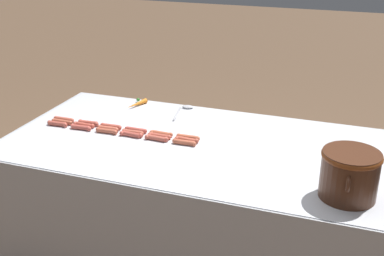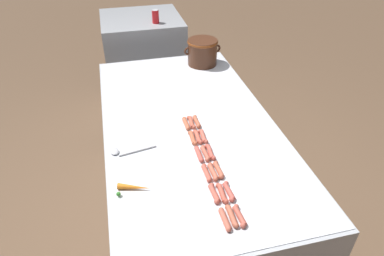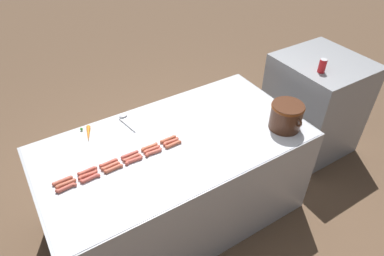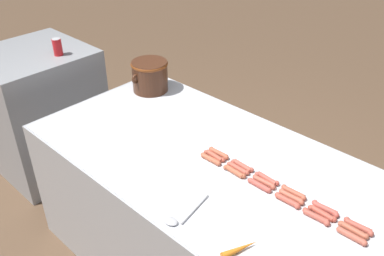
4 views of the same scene
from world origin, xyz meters
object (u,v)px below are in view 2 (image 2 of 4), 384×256
at_px(hot_dog_2, 207,173).
at_px(back_cabinet, 145,64).
at_px(hot_dog_5, 186,123).
at_px(hot_dog_9, 205,153).
at_px(hot_dog_11, 191,122).
at_px(hot_dog_15, 210,152).
at_px(hot_dog_1, 214,193).
at_px(hot_dog_7, 222,193).
at_px(hot_dog_16, 203,136).
at_px(soda_can, 155,16).
at_px(hot_dog_0, 225,219).
at_px(hot_dog_12, 240,216).
at_px(serving_spoon, 122,151).
at_px(hot_dog_6, 232,216).
at_px(carrot, 134,188).
at_px(hot_dog_14, 219,170).
at_px(hot_dog_10, 198,137).
at_px(hot_dog_17, 197,122).
at_px(hot_dog_3, 199,154).
at_px(bean_pot, 202,51).
at_px(hot_dog_8, 213,172).
at_px(hot_dog_4, 193,138).
at_px(hot_dog_13, 229,191).

bearing_deg(hot_dog_2, back_cabinet, 91.85).
xyz_separation_m(hot_dog_5, hot_dog_9, (0.04, -0.31, 0.00)).
distance_m(hot_dog_11, hot_dog_15, 0.32).
xyz_separation_m(hot_dog_1, hot_dog_5, (-0.00, 0.62, 0.00)).
distance_m(hot_dog_5, hot_dog_7, 0.63).
xyz_separation_m(hot_dog_16, soda_can, (-0.02, 1.69, 0.20)).
relative_size(hot_dog_0, soda_can, 1.09).
height_order(hot_dog_12, serving_spoon, hot_dog_12).
height_order(hot_dog_6, carrot, carrot).
bearing_deg(serving_spoon, hot_dog_2, -35.19).
bearing_deg(soda_can, hot_dog_14, -89.51).
relative_size(hot_dog_10, soda_can, 1.09).
distance_m(hot_dog_17, soda_can, 1.54).
height_order(hot_dog_1, hot_dog_2, same).
distance_m(hot_dog_6, hot_dog_14, 0.31).
height_order(hot_dog_9, soda_can, soda_can).
bearing_deg(hot_dog_5, hot_dog_10, -76.63).
relative_size(hot_dog_11, hot_dog_14, 1.00).
relative_size(hot_dog_14, serving_spoon, 0.51).
bearing_deg(serving_spoon, carrot, -83.97).
bearing_deg(hot_dog_0, hot_dog_3, 89.69).
distance_m(bean_pot, serving_spoon, 1.28).
xyz_separation_m(hot_dog_0, hot_dog_16, (0.07, 0.63, 0.00)).
height_order(hot_dog_1, hot_dog_7, same).
xyz_separation_m(hot_dog_12, soda_can, (-0.02, 2.31, 0.20)).
bearing_deg(bean_pot, hot_dog_8, -102.74).
xyz_separation_m(hot_dog_0, hot_dog_14, (0.07, 0.32, 0.00)).
bearing_deg(back_cabinet, serving_spoon, -100.18).
distance_m(back_cabinet, hot_dog_16, 1.94).
bearing_deg(hot_dog_10, hot_dog_17, 77.80).
distance_m(hot_dog_0, hot_dog_1, 0.17).
xyz_separation_m(serving_spoon, carrot, (0.03, -0.31, 0.01)).
bearing_deg(hot_dog_14, hot_dog_6, -96.26).
relative_size(hot_dog_4, hot_dog_9, 1.00).
relative_size(hot_dog_2, soda_can, 1.09).
relative_size(back_cabinet, hot_dog_12, 7.52).
bearing_deg(hot_dog_13, back_cabinet, 93.45).
relative_size(hot_dog_2, carrot, 0.77).
relative_size(hot_dog_3, hot_dog_7, 1.00).
distance_m(hot_dog_10, hot_dog_12, 0.63).
distance_m(hot_dog_14, hot_dog_16, 0.30).
height_order(back_cabinet, hot_dog_17, back_cabinet).
relative_size(hot_dog_3, hot_dog_16, 1.00).
height_order(hot_dog_6, hot_dog_11, same).
bearing_deg(hot_dog_5, hot_dog_1, -89.99).
distance_m(hot_dog_1, serving_spoon, 0.61).
height_order(hot_dog_6, hot_dog_12, same).
xyz_separation_m(back_cabinet, hot_dog_9, (0.11, -2.06, 0.38)).
height_order(hot_dog_5, hot_dog_8, same).
xyz_separation_m(hot_dog_0, hot_dog_5, (-0.00, 0.78, 0.00)).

